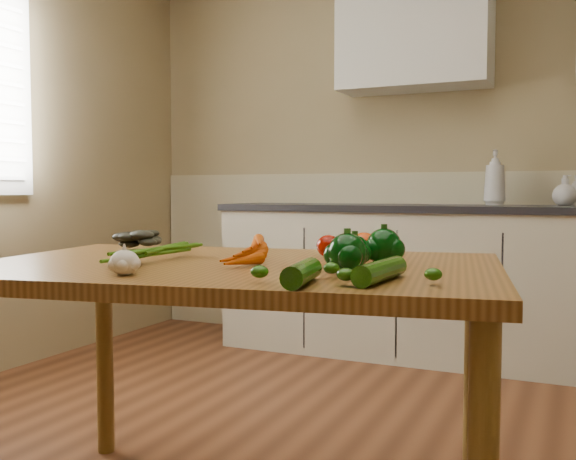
{
  "coord_description": "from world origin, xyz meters",
  "views": [
    {
      "loc": [
        0.85,
        -1.58,
        0.98
      ],
      "look_at": [
        0.01,
        0.24,
        0.86
      ],
      "focal_mm": 40.0,
      "sensor_mm": 36.0,
      "label": 1
    }
  ],
  "objects_px": {
    "tomato_a": "(328,246)",
    "table": "(235,293)",
    "pepper_b": "(384,247)",
    "garlic_bulb": "(125,263)",
    "soap_bottle_b": "(576,190)",
    "soap_bottle_c": "(565,191)",
    "soap_bottle_a": "(495,177)",
    "leafy_greens": "(144,234)",
    "pepper_c": "(347,254)",
    "carrot_bunch": "(221,250)",
    "tomato_c": "(383,249)",
    "tomato_b": "(364,245)",
    "zucchini_a": "(380,271)",
    "pepper_a": "(355,251)",
    "zucchini_b": "(302,273)"
  },
  "relations": [
    {
      "from": "pepper_a",
      "to": "pepper_c",
      "type": "distance_m",
      "value": 0.15
    },
    {
      "from": "soap_bottle_a",
      "to": "garlic_bulb",
      "type": "height_order",
      "value": "soap_bottle_a"
    },
    {
      "from": "soap_bottle_a",
      "to": "soap_bottle_b",
      "type": "height_order",
      "value": "soap_bottle_a"
    },
    {
      "from": "tomato_b",
      "to": "zucchini_b",
      "type": "bearing_deg",
      "value": -84.41
    },
    {
      "from": "pepper_b",
      "to": "soap_bottle_b",
      "type": "bearing_deg",
      "value": 78.16
    },
    {
      "from": "tomato_a",
      "to": "table",
      "type": "bearing_deg",
      "value": -126.78
    },
    {
      "from": "table",
      "to": "tomato_c",
      "type": "height_order",
      "value": "tomato_c"
    },
    {
      "from": "table",
      "to": "pepper_c",
      "type": "relative_size",
      "value": 16.36
    },
    {
      "from": "pepper_b",
      "to": "zucchini_a",
      "type": "xyz_separation_m",
      "value": [
        0.09,
        -0.33,
        -0.02
      ]
    },
    {
      "from": "soap_bottle_c",
      "to": "garlic_bulb",
      "type": "xyz_separation_m",
      "value": [
        -0.91,
        -2.64,
        -0.18
      ]
    },
    {
      "from": "pepper_c",
      "to": "soap_bottle_a",
      "type": "bearing_deg",
      "value": 88.53
    },
    {
      "from": "pepper_c",
      "to": "tomato_a",
      "type": "bearing_deg",
      "value": 117.91
    },
    {
      "from": "carrot_bunch",
      "to": "zucchini_a",
      "type": "height_order",
      "value": "carrot_bunch"
    },
    {
      "from": "pepper_b",
      "to": "pepper_c",
      "type": "bearing_deg",
      "value": -97.92
    },
    {
      "from": "soap_bottle_a",
      "to": "zucchini_b",
      "type": "distance_m",
      "value": 2.62
    },
    {
      "from": "table",
      "to": "zucchini_a",
      "type": "relative_size",
      "value": 6.69
    },
    {
      "from": "leafy_greens",
      "to": "pepper_c",
      "type": "distance_m",
      "value": 0.92
    },
    {
      "from": "tomato_a",
      "to": "soap_bottle_a",
      "type": "bearing_deg",
      "value": 83.3
    },
    {
      "from": "table",
      "to": "carrot_bunch",
      "type": "xyz_separation_m",
      "value": [
        -0.03,
        -0.02,
        0.12
      ]
    },
    {
      "from": "pepper_b",
      "to": "soap_bottle_c",
      "type": "bearing_deg",
      "value": 79.39
    },
    {
      "from": "carrot_bunch",
      "to": "leafy_greens",
      "type": "distance_m",
      "value": 0.54
    },
    {
      "from": "tomato_a",
      "to": "leafy_greens",
      "type": "bearing_deg",
      "value": -179.18
    },
    {
      "from": "table",
      "to": "pepper_b",
      "type": "height_order",
      "value": "pepper_b"
    },
    {
      "from": "pepper_b",
      "to": "zucchini_a",
      "type": "bearing_deg",
      "value": -75.15
    },
    {
      "from": "soap_bottle_a",
      "to": "tomato_a",
      "type": "relative_size",
      "value": 4.27
    },
    {
      "from": "garlic_bulb",
      "to": "tomato_a",
      "type": "bearing_deg",
      "value": 63.78
    },
    {
      "from": "tomato_a",
      "to": "zucchini_a",
      "type": "distance_m",
      "value": 0.54
    },
    {
      "from": "tomato_a",
      "to": "zucchini_b",
      "type": "relative_size",
      "value": 0.39
    },
    {
      "from": "table",
      "to": "pepper_b",
      "type": "bearing_deg",
      "value": 8.18
    },
    {
      "from": "tomato_b",
      "to": "tomato_c",
      "type": "height_order",
      "value": "tomato_b"
    },
    {
      "from": "tomato_c",
      "to": "zucchini_b",
      "type": "bearing_deg",
      "value": -93.16
    },
    {
      "from": "soap_bottle_c",
      "to": "leafy_greens",
      "type": "xyz_separation_m",
      "value": [
        -1.3,
        -2.05,
        -0.15
      ]
    },
    {
      "from": "carrot_bunch",
      "to": "pepper_c",
      "type": "bearing_deg",
      "value": -19.05
    },
    {
      "from": "tomato_c",
      "to": "zucchini_b",
      "type": "relative_size",
      "value": 0.4
    },
    {
      "from": "pepper_b",
      "to": "tomato_a",
      "type": "relative_size",
      "value": 1.31
    },
    {
      "from": "garlic_bulb",
      "to": "leafy_greens",
      "type": "bearing_deg",
      "value": 123.55
    },
    {
      "from": "pepper_b",
      "to": "pepper_c",
      "type": "xyz_separation_m",
      "value": [
        -0.03,
        -0.22,
        -0.0
      ]
    },
    {
      "from": "table",
      "to": "leafy_greens",
      "type": "bearing_deg",
      "value": 144.61
    },
    {
      "from": "soap_bottle_c",
      "to": "carrot_bunch",
      "type": "bearing_deg",
      "value": 137.25
    },
    {
      "from": "tomato_a",
      "to": "garlic_bulb",
      "type": "bearing_deg",
      "value": -116.22
    },
    {
      "from": "soap_bottle_a",
      "to": "pepper_a",
      "type": "xyz_separation_m",
      "value": [
        -0.09,
        -2.24,
        -0.24
      ]
    },
    {
      "from": "tomato_b",
      "to": "soap_bottle_a",
      "type": "bearing_deg",
      "value": 85.79
    },
    {
      "from": "soap_bottle_b",
      "to": "tomato_b",
      "type": "relative_size",
      "value": 2.06
    },
    {
      "from": "soap_bottle_a",
      "to": "table",
      "type": "bearing_deg",
      "value": 79.7
    },
    {
      "from": "soap_bottle_b",
      "to": "soap_bottle_c",
      "type": "xyz_separation_m",
      "value": [
        -0.05,
        -0.03,
        -0.0
      ]
    },
    {
      "from": "soap_bottle_a",
      "to": "soap_bottle_c",
      "type": "height_order",
      "value": "soap_bottle_a"
    },
    {
      "from": "soap_bottle_b",
      "to": "zucchini_a",
      "type": "height_order",
      "value": "soap_bottle_b"
    },
    {
      "from": "pepper_c",
      "to": "table",
      "type": "bearing_deg",
      "value": 166.27
    },
    {
      "from": "pepper_c",
      "to": "tomato_c",
      "type": "distance_m",
      "value": 0.3
    },
    {
      "from": "carrot_bunch",
      "to": "tomato_c",
      "type": "relative_size",
      "value": 3.57
    }
  ]
}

